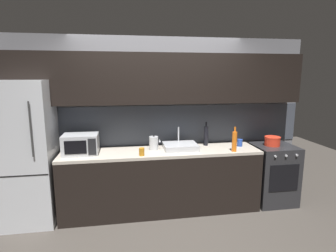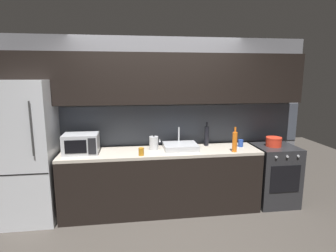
# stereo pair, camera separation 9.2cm
# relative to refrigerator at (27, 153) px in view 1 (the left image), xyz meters

# --- Properties ---
(ground_plane) EXTENTS (10.00, 10.00, 0.00)m
(ground_plane) POSITION_rel_refrigerator_xyz_m (1.77, -0.90, -0.95)
(ground_plane) COLOR #3D3833
(back_wall) EXTENTS (4.53, 0.44, 2.50)m
(back_wall) POSITION_rel_refrigerator_xyz_m (1.77, 0.30, 0.60)
(back_wall) COLOR slate
(back_wall) RESTS_ON ground
(counter_run) EXTENTS (2.79, 0.60, 0.90)m
(counter_run) POSITION_rel_refrigerator_xyz_m (1.77, 0.00, -0.50)
(counter_run) COLOR black
(counter_run) RESTS_ON ground
(refrigerator) EXTENTS (0.68, 0.69, 1.89)m
(refrigerator) POSITION_rel_refrigerator_xyz_m (0.00, 0.00, 0.00)
(refrigerator) COLOR #B7BABF
(refrigerator) RESTS_ON ground
(oven_range) EXTENTS (0.60, 0.62, 0.90)m
(oven_range) POSITION_rel_refrigerator_xyz_m (3.51, -0.00, -0.50)
(oven_range) COLOR #232326
(oven_range) RESTS_ON ground
(microwave) EXTENTS (0.46, 0.35, 0.27)m
(microwave) POSITION_rel_refrigerator_xyz_m (0.68, 0.02, 0.09)
(microwave) COLOR #A8AAAF
(microwave) RESTS_ON counter_run
(sink_basin) EXTENTS (0.48, 0.38, 0.30)m
(sink_basin) POSITION_rel_refrigerator_xyz_m (2.05, 0.03, -0.00)
(sink_basin) COLOR #ADAFB5
(sink_basin) RESTS_ON counter_run
(kettle) EXTENTS (0.17, 0.13, 0.22)m
(kettle) POSITION_rel_refrigerator_xyz_m (1.67, 0.06, 0.05)
(kettle) COLOR #B7BABF
(kettle) RESTS_ON counter_run
(wine_bottle_orange) EXTENTS (0.07, 0.07, 0.35)m
(wine_bottle_orange) POSITION_rel_refrigerator_xyz_m (2.77, -0.21, 0.10)
(wine_bottle_orange) COLOR orange
(wine_bottle_orange) RESTS_ON counter_run
(wine_bottle_dark) EXTENTS (0.07, 0.07, 0.36)m
(wine_bottle_dark) POSITION_rel_refrigerator_xyz_m (2.48, 0.18, 0.11)
(wine_bottle_dark) COLOR black
(wine_bottle_dark) RESTS_ON counter_run
(mug_blue) EXTENTS (0.08, 0.08, 0.11)m
(mug_blue) POSITION_rel_refrigerator_xyz_m (2.97, 0.05, 0.01)
(mug_blue) COLOR #234299
(mug_blue) RESTS_ON counter_run
(mug_amber) EXTENTS (0.07, 0.07, 0.10)m
(mug_amber) POSITION_rel_refrigerator_xyz_m (1.48, -0.20, 0.01)
(mug_amber) COLOR #B27019
(mug_amber) RESTS_ON counter_run
(cooking_pot) EXTENTS (0.23, 0.23, 0.14)m
(cooking_pot) POSITION_rel_refrigerator_xyz_m (3.47, 0.00, 0.02)
(cooking_pot) COLOR red
(cooking_pot) RESTS_ON oven_range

